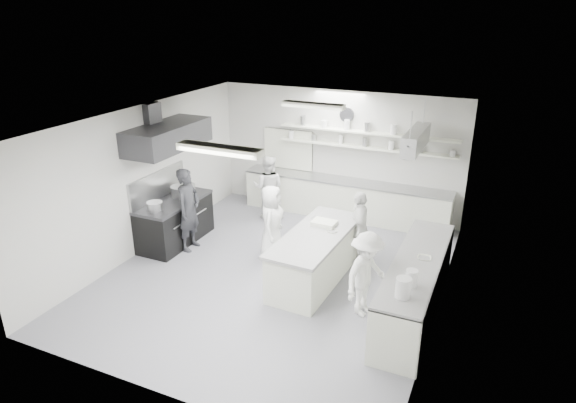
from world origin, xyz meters
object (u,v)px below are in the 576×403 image
at_px(prep_island, 316,258).
at_px(cook_back, 268,187).
at_px(stove, 175,222).
at_px(right_counter, 415,287).
at_px(cook_stove, 189,210).
at_px(back_counter, 344,199).

relative_size(prep_island, cook_back, 1.56).
bearing_deg(stove, cook_back, 58.00).
bearing_deg(right_counter, cook_stove, 174.44).
bearing_deg(right_counter, back_counter, 124.65).
bearing_deg(stove, prep_island, -4.34).
xyz_separation_m(back_counter, right_counter, (2.35, -3.40, 0.01)).
bearing_deg(right_counter, prep_island, 169.70).
relative_size(stove, cook_back, 1.16).
height_order(prep_island, cook_stove, cook_stove).
relative_size(stove, back_counter, 0.36).
relative_size(stove, right_counter, 0.55).
bearing_deg(cook_stove, stove, 72.28).
xyz_separation_m(back_counter, cook_stove, (-2.42, -2.94, 0.42)).
xyz_separation_m(stove, cook_stove, (0.48, -0.14, 0.43)).
xyz_separation_m(stove, prep_island, (3.35, -0.25, -0.01)).
height_order(back_counter, cook_back, cook_back).
xyz_separation_m(back_counter, cook_back, (-1.65, -0.79, 0.31)).
distance_m(right_counter, cook_back, 4.78).
xyz_separation_m(cook_stove, cook_back, (0.77, 2.14, -0.11)).
height_order(right_counter, prep_island, right_counter).
height_order(stove, prep_island, stove).
bearing_deg(stove, cook_stove, -15.75).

